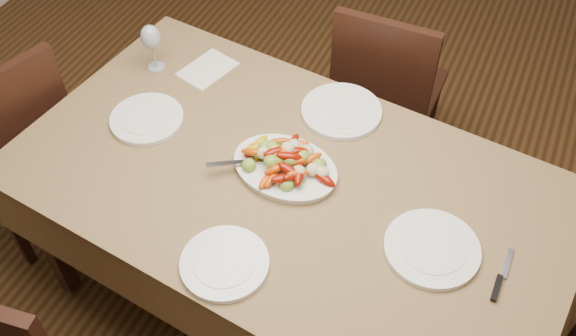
% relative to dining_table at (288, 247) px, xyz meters
% --- Properties ---
extents(floor, '(6.00, 6.00, 0.00)m').
position_rel_dining_table_xyz_m(floor, '(-0.04, 0.13, -0.38)').
color(floor, '#372310').
rests_on(floor, ground).
extents(dining_table, '(1.95, 1.25, 0.76)m').
position_rel_dining_table_xyz_m(dining_table, '(0.00, 0.00, 0.00)').
color(dining_table, brown).
rests_on(dining_table, ground).
extents(chair_far, '(0.42, 0.42, 0.95)m').
position_rel_dining_table_xyz_m(chair_far, '(0.09, 0.90, 0.10)').
color(chair_far, black).
rests_on(chair_far, ground).
extents(chair_left, '(0.52, 0.52, 0.95)m').
position_rel_dining_table_xyz_m(chair_left, '(-1.22, -0.07, 0.10)').
color(chair_left, black).
rests_on(chair_left, ground).
extents(serving_platter, '(0.38, 0.30, 0.02)m').
position_rel_dining_table_xyz_m(serving_platter, '(-0.03, 0.03, 0.39)').
color(serving_platter, white).
rests_on(serving_platter, dining_table).
extents(roasted_vegetables, '(0.31, 0.23, 0.09)m').
position_rel_dining_table_xyz_m(roasted_vegetables, '(-0.03, 0.03, 0.45)').
color(roasted_vegetables, '#6E0D02').
rests_on(roasted_vegetables, serving_platter).
extents(serving_spoon, '(0.21, 0.26, 0.03)m').
position_rel_dining_table_xyz_m(serving_spoon, '(-0.09, 0.00, 0.43)').
color(serving_spoon, '#9EA0A8').
rests_on(serving_spoon, serving_platter).
extents(plate_left, '(0.26, 0.26, 0.02)m').
position_rel_dining_table_xyz_m(plate_left, '(-0.58, 0.05, 0.39)').
color(plate_left, white).
rests_on(plate_left, dining_table).
extents(plate_right, '(0.29, 0.29, 0.02)m').
position_rel_dining_table_xyz_m(plate_right, '(0.51, -0.07, 0.39)').
color(plate_right, white).
rests_on(plate_right, dining_table).
extents(plate_far, '(0.29, 0.29, 0.02)m').
position_rel_dining_table_xyz_m(plate_far, '(0.04, 0.37, 0.39)').
color(plate_far, white).
rests_on(plate_far, dining_table).
extents(plate_near, '(0.26, 0.26, 0.02)m').
position_rel_dining_table_xyz_m(plate_near, '(-0.03, -0.38, 0.39)').
color(plate_near, white).
rests_on(plate_near, dining_table).
extents(wine_glass, '(0.08, 0.08, 0.20)m').
position_rel_dining_table_xyz_m(wine_glass, '(-0.71, 0.32, 0.48)').
color(wine_glass, '#8C99A5').
rests_on(wine_glass, dining_table).
extents(menu_card, '(0.20, 0.24, 0.00)m').
position_rel_dining_table_xyz_m(menu_card, '(-0.52, 0.39, 0.38)').
color(menu_card, silver).
rests_on(menu_card, dining_table).
extents(table_knife, '(0.02, 0.20, 0.01)m').
position_rel_dining_table_xyz_m(table_knife, '(0.72, -0.08, 0.38)').
color(table_knife, '#9EA0A8').
rests_on(table_knife, dining_table).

